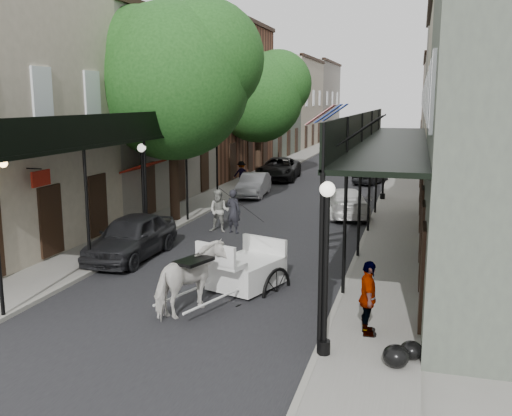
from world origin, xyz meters
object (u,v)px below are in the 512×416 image
Objects in this scene: lamppost_right_far at (384,164)px; car_left_mid at (254,185)px; car_right_far at (371,175)px; horse at (191,279)px; car_right_near at (344,202)px; tree_far at (264,94)px; pedestrian_sidewalk_left at (241,173)px; lamppost_left at (143,191)px; carriage at (255,246)px; tree_near at (182,75)px; pedestrian_walking at (219,211)px; lamppost_right_near at (326,267)px; car_left_near at (131,237)px; car_left_far at (279,169)px; pedestrian_sidewalk_right at (368,298)px.

lamppost_right_far is 0.93× the size of car_left_mid.
car_right_far is at bearing 43.22° from car_left_mid.
horse is 0.47× the size of car_right_near.
pedestrian_sidewalk_left is at bearing -97.50° from tree_far.
lamppost_left is 6.56m from carriage.
tree_near is 11.76m from pedestrian_sidewalk_left.
horse is at bearing -90.00° from carriage.
lamppost_right_near is at bearing -62.73° from pedestrian_walking.
car_right_far is at bearing 100.34° from lamppost_right_far.
car_right_near is (6.20, 9.30, -0.10)m from car_left_near.
pedestrian_sidewalk_left is at bearing 100.30° from pedestrian_walking.
horse is 0.61× the size of car_right_far.
tree_far reaches higher than car_left_near.
lamppost_right_near is 27.68m from car_left_far.
lamppost_right_near is at bearing -44.29° from lamppost_left.
lamppost_right_near is 0.80× the size of car_right_near.
car_right_far is (-1.96, 25.10, -0.39)m from pedestrian_sidewalk_right.
car_left_mid is (-1.09, 9.01, -0.24)m from pedestrian_walking.
tree_near is at bearing -47.33° from horse.
pedestrian_walking is 4.88m from car_left_near.
lamppost_left is 2.08× the size of pedestrian_walking.
pedestrian_sidewalk_left is at bearing 92.48° from lamppost_left.
car_right_near is at bearing -42.16° from car_left_mid.
pedestrian_sidewalk_right is 0.50× the size of car_right_far.
tree_near reaches higher than car_right_far.
lamppost_left is 2.12× the size of pedestrian_sidewalk_right.
horse is 0.40× the size of car_left_far.
lamppost_right_far is at bearing -36.51° from tree_far.
lamppost_right_far reaches higher than pedestrian_walking.
tree_near reaches higher than car_left_near.
carriage is at bearing -18.29° from car_left_near.
horse is 0.54× the size of car_left_mid.
car_right_near is (5.69, -4.31, 0.02)m from car_left_mid.
car_left_mid reaches higher than car_right_far.
lamppost_right_far is at bearing -82.48° from horse.
horse is at bearing 74.57° from pedestrian_sidewalk_right.
car_left_far is at bearing 88.96° from car_left_near.
horse reaches higher than pedestrian_walking.
car_right_far is (6.24, -0.27, -0.15)m from car_left_far.
car_left_mid is at bearing 90.26° from pedestrian_sidewalk_left.
tree_far reaches higher than pedestrian_sidewalk_left.
lamppost_right_near is at bearing -38.13° from car_left_near.
carriage is at bearing 79.20° from pedestrian_sidewalk_left.
car_left_mid is (-3.48, 17.90, -0.25)m from horse.
tree_near reaches higher than lamppost_left.
pedestrian_sidewalk_right reaches higher than pedestrian_sidewalk_left.
car_right_near is (6.70, 7.30, -1.38)m from lamppost_left.
tree_far reaches higher than car_right_far.
car_left_near is at bearing 51.07° from pedestrian_sidewalk_right.
car_right_near reaches higher than car_right_far.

